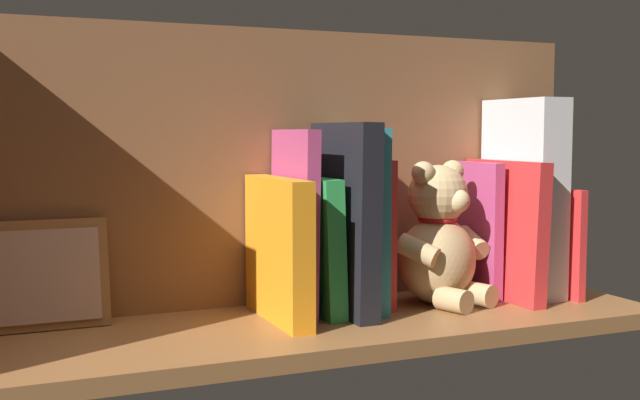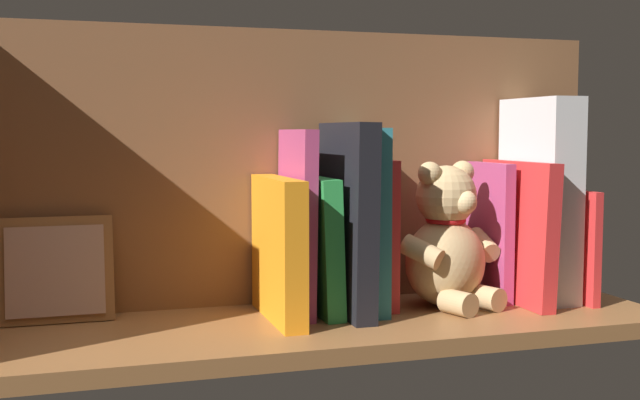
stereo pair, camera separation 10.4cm
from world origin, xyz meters
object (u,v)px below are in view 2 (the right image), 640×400
object	(u,v)px
picture_frame_leaning	(55,270)
teddy_bear	(447,243)
dictionary_thick_white	(539,199)
book_0	(563,243)

from	to	relation	value
picture_frame_leaning	teddy_bear	bearing A→B (deg)	172.97
dictionary_thick_white	teddy_bear	bearing A→B (deg)	4.05
book_0	dictionary_thick_white	world-z (taller)	dictionary_thick_white
teddy_bear	dictionary_thick_white	bearing A→B (deg)	165.26
book_0	picture_frame_leaning	distance (cm)	72.51
dictionary_thick_white	teddy_bear	world-z (taller)	dictionary_thick_white
teddy_bear	picture_frame_leaning	world-z (taller)	teddy_bear
book_0	teddy_bear	distance (cm)	19.44
book_0	picture_frame_leaning	xyz separation A→B (cm)	(72.24, -6.03, -1.36)
teddy_bear	picture_frame_leaning	bearing A→B (deg)	-25.82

